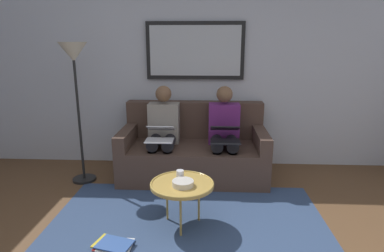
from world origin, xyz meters
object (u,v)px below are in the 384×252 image
couch (194,151)px  laptop_black (225,134)px  cup (180,175)px  standing_lamp (74,68)px  person_right (163,130)px  framed_mirror (195,51)px  laptop_silver (160,133)px  magazine_stack (114,245)px  coffee_table (182,185)px  person_left (224,130)px  bowl (183,183)px

couch → laptop_black: 0.57m
cup → standing_lamp: standing_lamp is taller
laptop_black → person_right: 0.79m
couch → laptop_black: bearing=141.7°
couch → framed_mirror: (0.00, -0.39, 1.24)m
laptop_silver → magazine_stack: size_ratio=1.02×
coffee_table → person_left: person_left is taller
framed_mirror → coffee_table: bearing=88.2°
couch → laptop_silver: bearing=38.7°
couch → person_right: (0.38, 0.07, 0.30)m
person_left → magazine_stack: person_left is taller
bowl → magazine_stack: bowl is taller
magazine_stack → coffee_table: bearing=-146.0°
coffee_table → magazine_stack: 0.76m
framed_mirror → standing_lamp: framed_mirror is taller
person_left → laptop_black: person_left is taller
magazine_stack → standing_lamp: 2.03m
laptop_silver → standing_lamp: (0.97, -0.03, 0.75)m
cup → coffee_table: bearing=106.4°
bowl → laptop_black: bearing=-113.1°
couch → person_left: size_ratio=1.57×
bowl → standing_lamp: bearing=-37.5°
framed_mirror → person_left: (-0.38, 0.46, -0.94)m
couch → cup: bearing=86.3°
standing_lamp → person_left: bearing=-173.4°
laptop_black → cup: bearing=61.6°
coffee_table → cup: 0.11m
laptop_silver → person_right: bearing=-90.0°
cup → laptop_silver: (0.30, -0.83, 0.16)m
coffee_table → person_left: bearing=-110.3°
coffee_table → cup: cup is taller
coffee_table → magazine_stack: (0.54, 0.37, -0.38)m
laptop_black → magazine_stack: (0.97, 1.29, -0.60)m
coffee_table → cup: size_ratio=6.44×
magazine_stack → bowl: bearing=-150.5°
laptop_black → magazine_stack: bearing=53.0°
magazine_stack → laptop_black: bearing=-127.0°
coffee_table → magazine_stack: bearing=34.0°
couch → laptop_silver: size_ratio=4.92×
laptop_black → magazine_stack: size_ratio=1.08×
bowl → laptop_silver: (0.34, -0.97, 0.18)m
couch → bowl: bearing=88.3°
laptop_black → standing_lamp: bearing=-1.0°
couch → cup: 1.14m
laptop_black → laptop_silver: 0.75m
standing_lamp → cup: bearing=145.7°
couch → laptop_black: couch is taller
laptop_silver → standing_lamp: bearing=-2.0°
person_left → person_right: size_ratio=1.00×
bowl → person_left: person_left is taller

